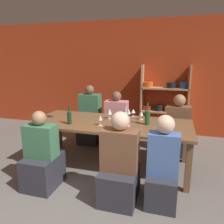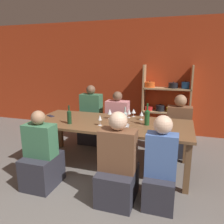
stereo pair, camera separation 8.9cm
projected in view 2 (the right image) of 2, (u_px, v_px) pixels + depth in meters
The scene contains 20 objects.
wall_back_red at pixel (137, 77), 5.35m from camera, with size 8.80×0.06×2.70m.
shelf_unit at pixel (166, 106), 5.10m from camera, with size 1.10×0.30×1.66m.
dining_table at pixel (110, 126), 3.63m from camera, with size 2.63×1.09×0.77m.
mixing_bowl at pixel (121, 127), 3.16m from camera, with size 0.25×0.25×0.09m.
wine_bottle_green at pixel (125, 118), 3.41m from camera, with size 0.07×0.07×0.30m.
wine_bottle_dark at pixel (69, 116), 3.50m from camera, with size 0.07×0.07×0.30m.
wine_bottle_amber at pixel (147, 117), 3.42m from camera, with size 0.08×0.08×0.35m.
wine_glass_empty_a at pixel (100, 118), 3.40m from camera, with size 0.06×0.06×0.17m.
wine_glass_white_a at pixel (110, 112), 3.79m from camera, with size 0.08×0.08×0.18m.
wine_glass_white_b at pixel (129, 112), 3.86m from camera, with size 0.07×0.07×0.17m.
wine_glass_white_c at pixel (134, 111), 3.94m from camera, with size 0.08×0.08×0.14m.
wine_glass_red_a at pixel (142, 114), 3.72m from camera, with size 0.07×0.07×0.15m.
wine_glass_white_d at pixel (156, 125), 3.06m from camera, with size 0.06×0.06×0.17m.
cell_phone at pixel (51, 116), 3.99m from camera, with size 0.17×0.13×0.01m.
person_near_a at pixel (118, 169), 2.76m from camera, with size 0.46×0.57×1.18m.
person_far_a at pixel (117, 127), 4.55m from camera, with size 0.46×0.57×1.15m.
person_near_b at pixel (42, 159), 3.10m from camera, with size 0.43×0.54×1.11m.
person_far_b at pixel (178, 133), 4.16m from camera, with size 0.45×0.56×1.15m.
person_near_c at pixel (160, 173), 2.66m from camera, with size 0.37×0.46×1.16m.
person_far_c at pixel (92, 122), 4.77m from camera, with size 0.45×0.56×1.25m.
Camera 2 is at (1.04, -1.51, 1.78)m, focal length 35.00 mm.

